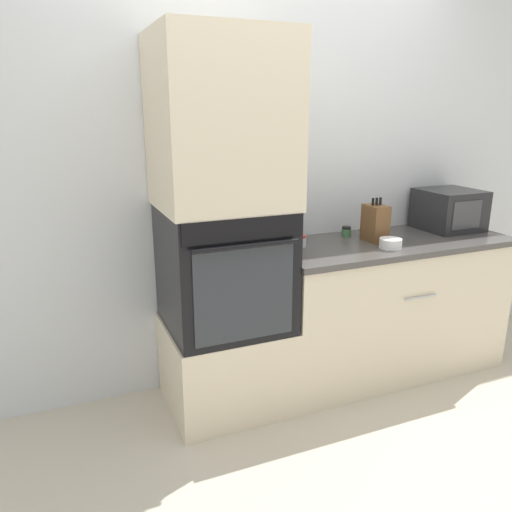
# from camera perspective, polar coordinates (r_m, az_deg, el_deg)

# --- Properties ---
(ground_plane) EXTENTS (12.00, 12.00, 0.00)m
(ground_plane) POSITION_cam_1_polar(r_m,az_deg,el_deg) (2.89, 5.09, -17.83)
(ground_plane) COLOR beige
(wall_back) EXTENTS (8.00, 0.05, 2.50)m
(wall_back) POSITION_cam_1_polar(r_m,az_deg,el_deg) (2.99, 0.02, 9.19)
(wall_back) COLOR silver
(wall_back) RESTS_ON ground_plane
(oven_cabinet_base) EXTENTS (0.65, 0.60, 0.49)m
(oven_cabinet_base) POSITION_cam_1_polar(r_m,az_deg,el_deg) (2.89, -3.46, -12.17)
(oven_cabinet_base) COLOR beige
(oven_cabinet_base) RESTS_ON ground_plane
(wall_oven) EXTENTS (0.62, 0.64, 0.65)m
(wall_oven) POSITION_cam_1_polar(r_m,az_deg,el_deg) (2.66, -3.65, -1.33)
(wall_oven) COLOR black
(wall_oven) RESTS_ON oven_cabinet_base
(oven_cabinet_upper) EXTENTS (0.65, 0.60, 0.84)m
(oven_cabinet_upper) POSITION_cam_1_polar(r_m,az_deg,el_deg) (2.54, -3.99, 15.00)
(oven_cabinet_upper) COLOR beige
(oven_cabinet_upper) RESTS_ON wall_oven
(counter_unit) EXTENTS (1.52, 0.63, 0.86)m
(counter_unit) POSITION_cam_1_polar(r_m,az_deg,el_deg) (3.28, 14.52, -5.46)
(counter_unit) COLOR beige
(counter_unit) RESTS_ON ground_plane
(microwave) EXTENTS (0.36, 0.36, 0.26)m
(microwave) POSITION_cam_1_polar(r_m,az_deg,el_deg) (3.53, 21.17, 4.96)
(microwave) COLOR #232326
(microwave) RESTS_ON counter_unit
(knife_block) EXTENTS (0.11, 0.15, 0.26)m
(knife_block) POSITION_cam_1_polar(r_m,az_deg,el_deg) (3.08, 13.47, 3.70)
(knife_block) COLOR brown
(knife_block) RESTS_ON counter_unit
(bowl) EXTENTS (0.13, 0.13, 0.06)m
(bowl) POSITION_cam_1_polar(r_m,az_deg,el_deg) (2.96, 15.13, 1.40)
(bowl) COLOR white
(bowl) RESTS_ON counter_unit
(condiment_jar_near) EXTENTS (0.06, 0.06, 0.06)m
(condiment_jar_near) POSITION_cam_1_polar(r_m,az_deg,el_deg) (3.17, 10.28, 2.76)
(condiment_jar_near) COLOR #427047
(condiment_jar_near) RESTS_ON counter_unit
(condiment_jar_mid) EXTENTS (0.05, 0.05, 0.07)m
(condiment_jar_mid) POSITION_cam_1_polar(r_m,az_deg,el_deg) (2.89, 5.20, 1.70)
(condiment_jar_mid) COLOR silver
(condiment_jar_mid) RESTS_ON counter_unit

